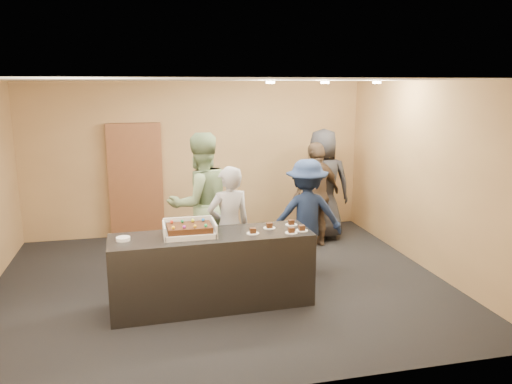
{
  "coord_description": "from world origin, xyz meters",
  "views": [
    {
      "loc": [
        -1.0,
        -6.31,
        2.65
      ],
      "look_at": [
        0.48,
        0.0,
        1.24
      ],
      "focal_mm": 35.0,
      "sensor_mm": 36.0,
      "label": 1
    }
  ],
  "objects_px": {
    "person_dark_suit": "(322,184)",
    "plate_stack": "(123,239)",
    "sheet_cake": "(189,228)",
    "person_server_grey": "(229,227)",
    "cake_box": "(189,232)",
    "person_brown_extra": "(316,195)",
    "person_navy_man": "(306,215)",
    "serving_counter": "(212,270)",
    "person_sage_man": "(201,204)",
    "storage_cabinet": "(136,181)"
  },
  "relations": [
    {
      "from": "person_sage_man",
      "to": "person_navy_man",
      "type": "distance_m",
      "value": 1.51
    },
    {
      "from": "sheet_cake",
      "to": "person_server_grey",
      "type": "relative_size",
      "value": 0.32
    },
    {
      "from": "sheet_cake",
      "to": "person_sage_man",
      "type": "distance_m",
      "value": 1.19
    },
    {
      "from": "person_brown_extra",
      "to": "person_sage_man",
      "type": "bearing_deg",
      "value": -7.04
    },
    {
      "from": "person_dark_suit",
      "to": "person_navy_man",
      "type": "bearing_deg",
      "value": 74.84
    },
    {
      "from": "cake_box",
      "to": "person_navy_man",
      "type": "distance_m",
      "value": 1.96
    },
    {
      "from": "plate_stack",
      "to": "person_sage_man",
      "type": "height_order",
      "value": "person_sage_man"
    },
    {
      "from": "serving_counter",
      "to": "person_navy_man",
      "type": "xyz_separation_m",
      "value": [
        1.49,
        0.89,
        0.36
      ]
    },
    {
      "from": "sheet_cake",
      "to": "cake_box",
      "type": "bearing_deg",
      "value": 89.18
    },
    {
      "from": "person_navy_man",
      "to": "plate_stack",
      "type": "bearing_deg",
      "value": 28.76
    },
    {
      "from": "plate_stack",
      "to": "person_sage_man",
      "type": "relative_size",
      "value": 0.08
    },
    {
      "from": "cake_box",
      "to": "plate_stack",
      "type": "relative_size",
      "value": 3.78
    },
    {
      "from": "person_sage_man",
      "to": "person_navy_man",
      "type": "height_order",
      "value": "person_sage_man"
    },
    {
      "from": "serving_counter",
      "to": "person_server_grey",
      "type": "bearing_deg",
      "value": 58.4
    },
    {
      "from": "person_sage_man",
      "to": "serving_counter",
      "type": "bearing_deg",
      "value": 71.19
    },
    {
      "from": "storage_cabinet",
      "to": "person_server_grey",
      "type": "xyz_separation_m",
      "value": [
        1.18,
        -2.53,
        -0.19
      ]
    },
    {
      "from": "serving_counter",
      "to": "person_brown_extra",
      "type": "xyz_separation_m",
      "value": [
        2.0,
        1.87,
        0.42
      ]
    },
    {
      "from": "sheet_cake",
      "to": "plate_stack",
      "type": "xyz_separation_m",
      "value": [
        -0.76,
        -0.01,
        -0.08
      ]
    },
    {
      "from": "person_brown_extra",
      "to": "person_dark_suit",
      "type": "relative_size",
      "value": 0.91
    },
    {
      "from": "serving_counter",
      "to": "person_server_grey",
      "type": "distance_m",
      "value": 0.71
    },
    {
      "from": "serving_counter",
      "to": "person_navy_man",
      "type": "bearing_deg",
      "value": 29.18
    },
    {
      "from": "person_server_grey",
      "to": "person_brown_extra",
      "type": "distance_m",
      "value": 2.16
    },
    {
      "from": "person_sage_man",
      "to": "person_brown_extra",
      "type": "distance_m",
      "value": 2.11
    },
    {
      "from": "cake_box",
      "to": "sheet_cake",
      "type": "bearing_deg",
      "value": -90.82
    },
    {
      "from": "person_navy_man",
      "to": "person_dark_suit",
      "type": "distance_m",
      "value": 1.58
    },
    {
      "from": "person_server_grey",
      "to": "person_brown_extra",
      "type": "xyz_separation_m",
      "value": [
        1.69,
        1.34,
        0.06
      ]
    },
    {
      "from": "storage_cabinet",
      "to": "sheet_cake",
      "type": "relative_size",
      "value": 3.89
    },
    {
      "from": "person_brown_extra",
      "to": "sheet_cake",
      "type": "bearing_deg",
      "value": 12.72
    },
    {
      "from": "person_server_grey",
      "to": "person_navy_man",
      "type": "bearing_deg",
      "value": -175.33
    },
    {
      "from": "person_server_grey",
      "to": "person_navy_man",
      "type": "relative_size",
      "value": 1.0
    },
    {
      "from": "sheet_cake",
      "to": "person_brown_extra",
      "type": "distance_m",
      "value": 2.94
    },
    {
      "from": "person_dark_suit",
      "to": "plate_stack",
      "type": "bearing_deg",
      "value": 48.5
    },
    {
      "from": "storage_cabinet",
      "to": "person_server_grey",
      "type": "height_order",
      "value": "storage_cabinet"
    },
    {
      "from": "cake_box",
      "to": "person_server_grey",
      "type": "height_order",
      "value": "person_server_grey"
    },
    {
      "from": "plate_stack",
      "to": "person_server_grey",
      "type": "xyz_separation_m",
      "value": [
        1.32,
        0.54,
        -0.11
      ]
    },
    {
      "from": "cake_box",
      "to": "person_dark_suit",
      "type": "xyz_separation_m",
      "value": [
        2.51,
        2.25,
        0.01
      ]
    },
    {
      "from": "sheet_cake",
      "to": "person_navy_man",
      "type": "relative_size",
      "value": 0.32
    },
    {
      "from": "storage_cabinet",
      "to": "cake_box",
      "type": "relative_size",
      "value": 3.3
    },
    {
      "from": "person_brown_extra",
      "to": "person_dark_suit",
      "type": "xyz_separation_m",
      "value": [
        0.25,
        0.4,
        0.09
      ]
    },
    {
      "from": "person_server_grey",
      "to": "person_dark_suit",
      "type": "height_order",
      "value": "person_dark_suit"
    },
    {
      "from": "cake_box",
      "to": "person_brown_extra",
      "type": "bearing_deg",
      "value": 39.36
    },
    {
      "from": "cake_box",
      "to": "sheet_cake",
      "type": "xyz_separation_m",
      "value": [
        -0.0,
        -0.02,
        0.05
      ]
    },
    {
      "from": "person_server_grey",
      "to": "person_dark_suit",
      "type": "relative_size",
      "value": 0.85
    },
    {
      "from": "person_server_grey",
      "to": "cake_box",
      "type": "bearing_deg",
      "value": 29.87
    },
    {
      "from": "cake_box",
      "to": "person_server_grey",
      "type": "bearing_deg",
      "value": 42.06
    },
    {
      "from": "person_sage_man",
      "to": "person_navy_man",
      "type": "bearing_deg",
      "value": 151.89
    },
    {
      "from": "person_navy_man",
      "to": "person_brown_extra",
      "type": "height_order",
      "value": "person_brown_extra"
    },
    {
      "from": "person_navy_man",
      "to": "person_brown_extra",
      "type": "distance_m",
      "value": 1.11
    },
    {
      "from": "plate_stack",
      "to": "person_navy_man",
      "type": "height_order",
      "value": "person_navy_man"
    },
    {
      "from": "plate_stack",
      "to": "person_navy_man",
      "type": "xyz_separation_m",
      "value": [
        2.51,
        0.9,
        -0.11
      ]
    }
  ]
}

